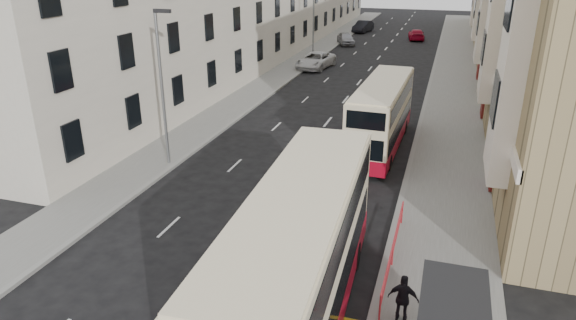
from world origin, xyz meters
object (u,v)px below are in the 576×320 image
(white_van, at_px, (316,60))
(car_red, at_px, (416,35))
(car_silver, at_px, (346,39))
(double_decker_rear, at_px, (381,116))
(car_dark, at_px, (363,26))
(double_decker_front, at_px, (299,264))
(street_lamp_far, at_px, (314,16))
(pedestrian_far, at_px, (403,299))
(street_lamp_near, at_px, (162,81))

(white_van, bearing_deg, car_red, 76.82)
(white_van, xyz_separation_m, car_silver, (0.00, 14.76, -0.03))
(double_decker_rear, xyz_separation_m, car_silver, (-9.25, 35.38, -1.26))
(car_dark, bearing_deg, car_red, -21.45)
(car_dark, xyz_separation_m, car_red, (7.88, -4.93, -0.12))
(double_decker_front, distance_m, white_van, 38.13)
(street_lamp_far, relative_size, car_red, 1.71)
(street_lamp_far, height_order, pedestrian_far, street_lamp_far)
(car_dark, height_order, car_red, car_dark)
(white_van, relative_size, car_red, 1.20)
(double_decker_rear, xyz_separation_m, car_red, (-1.19, 41.94, -1.33))
(double_decker_front, height_order, car_red, double_decker_front)
(double_decker_rear, relative_size, car_silver, 2.28)
(street_lamp_near, distance_m, white_van, 26.89)
(pedestrian_far, distance_m, car_red, 57.25)
(street_lamp_far, height_order, double_decker_front, street_lamp_far)
(car_silver, bearing_deg, car_dark, 67.55)
(double_decker_rear, bearing_deg, car_silver, 106.36)
(street_lamp_far, relative_size, double_decker_front, 0.68)
(white_van, distance_m, car_silver, 14.76)
(street_lamp_near, distance_m, car_silver, 41.55)
(street_lamp_near, relative_size, pedestrian_far, 5.03)
(street_lamp_near, bearing_deg, pedestrian_far, -34.79)
(pedestrian_far, height_order, car_dark, pedestrian_far)
(car_dark, relative_size, car_red, 1.04)
(street_lamp_far, xyz_separation_m, car_red, (9.22, 17.91, -3.96))
(car_silver, bearing_deg, double_decker_front, -101.52)
(car_red, bearing_deg, street_lamp_near, 71.50)
(street_lamp_near, bearing_deg, street_lamp_far, 90.00)
(double_decker_front, relative_size, car_silver, 2.68)
(double_decker_rear, height_order, car_red, double_decker_rear)
(street_lamp_near, height_order, white_van, street_lamp_near)
(white_van, bearing_deg, double_decker_rear, -58.29)
(street_lamp_far, distance_m, pedestrian_far, 41.54)
(street_lamp_near, height_order, street_lamp_far, same)
(pedestrian_far, xyz_separation_m, car_silver, (-12.09, 50.55, -0.20))
(white_van, distance_m, car_red, 22.80)
(street_lamp_far, height_order, double_decker_rear, street_lamp_far)
(double_decker_front, height_order, car_silver, double_decker_front)
(pedestrian_far, distance_m, white_van, 37.78)
(car_silver, bearing_deg, street_lamp_far, -117.32)
(street_lamp_far, xyz_separation_m, double_decker_front, (10.29, -40.40, -2.28))
(double_decker_front, bearing_deg, white_van, 101.28)
(street_lamp_near, distance_m, car_dark, 52.99)
(street_lamp_far, xyz_separation_m, double_decker_rear, (10.40, -24.03, -2.63))
(double_decker_rear, distance_m, car_red, 41.98)
(street_lamp_near, bearing_deg, white_van, 87.52)
(pedestrian_far, bearing_deg, double_decker_rear, -76.98)
(double_decker_front, bearing_deg, pedestrian_far, 19.48)
(car_silver, height_order, car_dark, car_dark)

